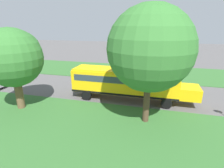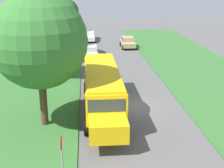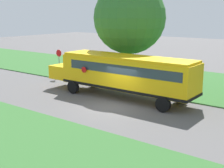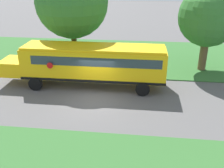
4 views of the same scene
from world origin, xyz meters
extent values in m
plane|color=#565454|center=(0.00, 0.00, 0.00)|extent=(120.00, 120.00, 0.00)
cube|color=#33662D|center=(-10.00, 0.00, 0.04)|extent=(12.00, 80.00, 0.08)
cube|color=#33662D|center=(9.00, 0.00, 0.04)|extent=(10.00, 80.00, 0.07)
cube|color=yellow|center=(-2.24, -0.43, 1.90)|extent=(2.50, 10.50, 2.20)
cube|color=yellow|center=(-2.24, -6.63, 1.35)|extent=(2.20, 1.90, 1.10)
cube|color=yellow|center=(-2.24, -0.43, 3.08)|extent=(2.35, 10.29, 0.16)
cube|color=black|center=(-2.24, -0.43, 0.92)|extent=(2.54, 10.54, 0.20)
cube|color=#2D3842|center=(-2.24, -0.13, 2.36)|extent=(2.53, 9.24, 0.64)
cube|color=#2D3842|center=(-2.24, -5.63, 2.36)|extent=(2.25, 0.12, 0.80)
cylinder|color=red|center=(-0.81, -3.31, 2.05)|extent=(0.03, 0.44, 0.44)
cylinder|color=black|center=(-0.99, -4.63, 0.50)|extent=(0.30, 1.00, 1.00)
cylinder|color=black|center=(-3.49, -4.63, 0.50)|extent=(0.30, 1.00, 1.00)
cylinder|color=black|center=(-0.99, 3.25, 0.50)|extent=(0.30, 1.00, 1.00)
cylinder|color=black|center=(-3.49, 3.25, 0.50)|extent=(0.30, 1.00, 1.00)
cylinder|color=black|center=(-1.90, 14.77, 0.32)|extent=(0.22, 0.64, 0.64)
cylinder|color=black|center=(3.70, 21.04, 0.32)|extent=(0.22, 0.64, 0.64)
cylinder|color=#4C3826|center=(-6.29, -2.94, 1.73)|extent=(0.49, 0.49, 3.47)
sphere|color=#33702D|center=(-6.29, -2.94, 5.77)|extent=(6.13, 6.13, 6.13)
sphere|color=#33702D|center=(-6.22, -3.21, 6.14)|extent=(3.84, 3.84, 3.84)
cylinder|color=brown|center=(-6.74, 8.39, 1.42)|extent=(0.66, 0.66, 2.84)
sphere|color=#33702D|center=(-6.74, 8.39, 4.71)|extent=(5.01, 5.01, 5.01)
sphere|color=#33702D|center=(-5.94, 8.19, 5.20)|extent=(3.46, 3.46, 3.46)
camera|label=1|loc=(-18.87, -3.42, 7.39)|focal=28.00mm
camera|label=2|loc=(-3.38, -22.57, 9.28)|focal=50.00mm
camera|label=3|loc=(16.15, 12.09, 6.17)|focal=50.00mm
camera|label=4|loc=(15.88, 3.06, 8.33)|focal=42.00mm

